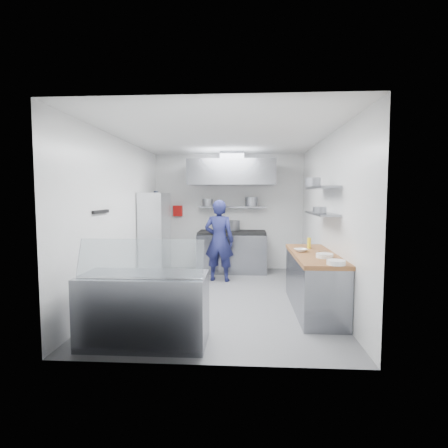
# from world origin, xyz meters

# --- Properties ---
(floor) EXTENTS (5.00, 5.00, 0.00)m
(floor) POSITION_xyz_m (0.00, 0.00, 0.00)
(floor) COLOR slate
(floor) RESTS_ON ground
(ceiling) EXTENTS (5.00, 5.00, 0.00)m
(ceiling) POSITION_xyz_m (0.00, 0.00, 2.80)
(ceiling) COLOR silver
(ceiling) RESTS_ON wall_back
(wall_back) EXTENTS (3.60, 2.80, 0.02)m
(wall_back) POSITION_xyz_m (0.00, 2.50, 1.40)
(wall_back) COLOR white
(wall_back) RESTS_ON floor
(wall_front) EXTENTS (3.60, 2.80, 0.02)m
(wall_front) POSITION_xyz_m (0.00, -2.50, 1.40)
(wall_front) COLOR white
(wall_front) RESTS_ON floor
(wall_left) EXTENTS (2.80, 5.00, 0.02)m
(wall_left) POSITION_xyz_m (-1.80, 0.00, 1.40)
(wall_left) COLOR white
(wall_left) RESTS_ON floor
(wall_right) EXTENTS (2.80, 5.00, 0.02)m
(wall_right) POSITION_xyz_m (1.80, 0.00, 1.40)
(wall_right) COLOR white
(wall_right) RESTS_ON floor
(gas_range) EXTENTS (1.60, 0.80, 0.90)m
(gas_range) POSITION_xyz_m (0.10, 2.10, 0.45)
(gas_range) COLOR gray
(gas_range) RESTS_ON floor
(cooktop) EXTENTS (1.57, 0.78, 0.06)m
(cooktop) POSITION_xyz_m (0.10, 2.10, 0.93)
(cooktop) COLOR black
(cooktop) RESTS_ON gas_range
(stock_pot_left) EXTENTS (0.31, 0.31, 0.20)m
(stock_pot_left) POSITION_xyz_m (-0.19, 2.29, 1.06)
(stock_pot_left) COLOR slate
(stock_pot_left) RESTS_ON cooktop
(stock_pot_mid) EXTENTS (0.31, 0.31, 0.24)m
(stock_pot_mid) POSITION_xyz_m (0.12, 2.37, 1.08)
(stock_pot_mid) COLOR slate
(stock_pot_mid) RESTS_ON cooktop
(over_range_shelf) EXTENTS (1.60, 0.30, 0.04)m
(over_range_shelf) POSITION_xyz_m (0.10, 2.34, 1.52)
(over_range_shelf) COLOR gray
(over_range_shelf) RESTS_ON wall_back
(shelf_pot_a) EXTENTS (0.25, 0.25, 0.18)m
(shelf_pot_a) POSITION_xyz_m (-0.47, 2.10, 1.63)
(shelf_pot_a) COLOR slate
(shelf_pot_a) RESTS_ON over_range_shelf
(shelf_pot_b) EXTENTS (0.29, 0.29, 0.22)m
(shelf_pot_b) POSITION_xyz_m (0.55, 2.17, 1.65)
(shelf_pot_b) COLOR slate
(shelf_pot_b) RESTS_ON over_range_shelf
(extractor_hood) EXTENTS (1.90, 1.15, 0.55)m
(extractor_hood) POSITION_xyz_m (0.10, 1.93, 2.30)
(extractor_hood) COLOR gray
(extractor_hood) RESTS_ON wall_back
(hood_duct) EXTENTS (0.55, 0.55, 0.24)m
(hood_duct) POSITION_xyz_m (0.10, 2.15, 2.68)
(hood_duct) COLOR slate
(hood_duct) RESTS_ON extractor_hood
(red_firebox) EXTENTS (0.22, 0.10, 0.26)m
(red_firebox) POSITION_xyz_m (-1.25, 2.44, 1.42)
(red_firebox) COLOR #B00F0E
(red_firebox) RESTS_ON wall_back
(chef) EXTENTS (0.68, 0.50, 1.71)m
(chef) POSITION_xyz_m (-0.14, 1.19, 0.85)
(chef) COLOR #181B48
(chef) RESTS_ON floor
(wire_rack) EXTENTS (0.50, 0.90, 1.85)m
(wire_rack) POSITION_xyz_m (-1.53, 1.31, 0.93)
(wire_rack) COLOR silver
(wire_rack) RESTS_ON floor
(rack_bin_a) EXTENTS (0.17, 0.21, 0.19)m
(rack_bin_a) POSITION_xyz_m (-1.53, 1.07, 0.80)
(rack_bin_a) COLOR white
(rack_bin_a) RESTS_ON wire_rack
(rack_bin_b) EXTENTS (0.13, 0.16, 0.14)m
(rack_bin_b) POSITION_xyz_m (-1.53, 1.42, 1.30)
(rack_bin_b) COLOR yellow
(rack_bin_b) RESTS_ON wire_rack
(rack_jar) EXTENTS (0.10, 0.10, 0.18)m
(rack_jar) POSITION_xyz_m (-1.48, 1.24, 1.80)
(rack_jar) COLOR black
(rack_jar) RESTS_ON wire_rack
(knife_strip) EXTENTS (0.04, 0.55, 0.05)m
(knife_strip) POSITION_xyz_m (-1.78, -0.90, 1.55)
(knife_strip) COLOR black
(knife_strip) RESTS_ON wall_left
(prep_counter_base) EXTENTS (0.62, 2.00, 0.84)m
(prep_counter_base) POSITION_xyz_m (1.48, -0.60, 0.42)
(prep_counter_base) COLOR gray
(prep_counter_base) RESTS_ON floor
(prep_counter_top) EXTENTS (0.65, 2.04, 0.06)m
(prep_counter_top) POSITION_xyz_m (1.48, -0.60, 0.87)
(prep_counter_top) COLOR brown
(prep_counter_top) RESTS_ON prep_counter_base
(plate_stack_a) EXTENTS (0.24, 0.24, 0.06)m
(plate_stack_a) POSITION_xyz_m (1.58, -1.51, 0.93)
(plate_stack_a) COLOR white
(plate_stack_a) RESTS_ON prep_counter_top
(plate_stack_b) EXTENTS (0.24, 0.24, 0.06)m
(plate_stack_b) POSITION_xyz_m (1.55, -0.99, 0.93)
(plate_stack_b) COLOR white
(plate_stack_b) RESTS_ON prep_counter_top
(copper_pan) EXTENTS (0.17, 0.17, 0.06)m
(copper_pan) POSITION_xyz_m (1.59, -0.78, 0.93)
(copper_pan) COLOR #C07736
(copper_pan) RESTS_ON prep_counter_top
(squeeze_bottle) EXTENTS (0.06, 0.06, 0.18)m
(squeeze_bottle) POSITION_xyz_m (1.49, -0.10, 0.99)
(squeeze_bottle) COLOR yellow
(squeeze_bottle) RESTS_ON prep_counter_top
(mixing_bowl) EXTENTS (0.26, 0.26, 0.05)m
(mixing_bowl) POSITION_xyz_m (1.29, -0.48, 0.92)
(mixing_bowl) COLOR white
(mixing_bowl) RESTS_ON prep_counter_top
(wall_shelf_lower) EXTENTS (0.30, 1.30, 0.04)m
(wall_shelf_lower) POSITION_xyz_m (1.64, -0.30, 1.50)
(wall_shelf_lower) COLOR gray
(wall_shelf_lower) RESTS_ON wall_right
(wall_shelf_upper) EXTENTS (0.30, 1.30, 0.04)m
(wall_shelf_upper) POSITION_xyz_m (1.64, -0.30, 1.92)
(wall_shelf_upper) COLOR gray
(wall_shelf_upper) RESTS_ON wall_right
(shelf_pot_c) EXTENTS (0.21, 0.21, 0.10)m
(shelf_pot_c) POSITION_xyz_m (1.56, -0.56, 1.57)
(shelf_pot_c) COLOR slate
(shelf_pot_c) RESTS_ON wall_shelf_lower
(shelf_pot_d) EXTENTS (0.24, 0.24, 0.14)m
(shelf_pot_d) POSITION_xyz_m (1.50, -0.29, 2.01)
(shelf_pot_d) COLOR slate
(shelf_pot_d) RESTS_ON wall_shelf_upper
(display_case) EXTENTS (1.50, 0.70, 0.85)m
(display_case) POSITION_xyz_m (-0.80, -2.00, 0.42)
(display_case) COLOR gray
(display_case) RESTS_ON floor
(display_glass) EXTENTS (1.47, 0.19, 0.42)m
(display_glass) POSITION_xyz_m (-0.80, -2.12, 1.07)
(display_glass) COLOR silver
(display_glass) RESTS_ON display_case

